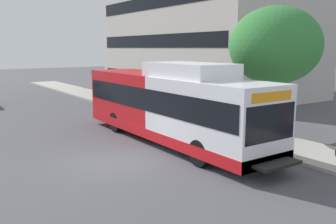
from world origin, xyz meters
TOP-DOWN VIEW (x-y plane):
  - ground_plane at (0.00, 8.00)m, footprint 120.00×120.00m
  - sidewalk_curb at (7.00, 6.00)m, footprint 3.00×56.00m
  - transit_bus at (3.51, 1.31)m, footprint 2.58×12.25m
  - street_tree_near_stop at (8.15, -0.61)m, footprint 4.29×4.29m
  - lattice_comm_tower at (20.30, 30.45)m, footprint 1.10×1.10m

SIDE VIEW (x-z plane):
  - ground_plane at x=0.00m, z-range 0.00..0.00m
  - sidewalk_curb at x=7.00m, z-range 0.00..0.14m
  - transit_bus at x=3.51m, z-range -0.12..3.53m
  - street_tree_near_stop at x=8.15m, z-range 1.34..7.40m
  - lattice_comm_tower at x=20.30m, z-range -4.28..20.58m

